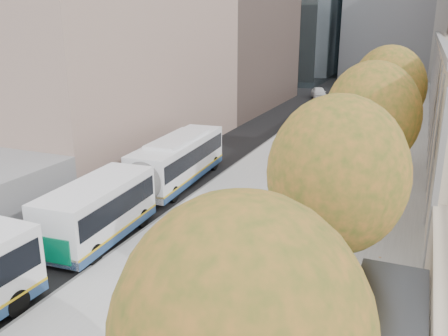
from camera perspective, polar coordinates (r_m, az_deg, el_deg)
The scene contains 8 objects.
bus_platform at distance 38.11m, azimuth 7.56°, elevation 2.42°, with size 4.25×150.00×0.15m, color silver.
sidewalk at distance 36.94m, azimuth 19.60°, elevation 1.03°, with size 4.75×150.00×0.08m, color gray.
bus_shelter at distance 13.76m, azimuth 19.96°, elevation -16.58°, with size 1.90×4.40×2.53m.
tree_c at distance 14.47m, azimuth 13.46°, elevation -0.83°, with size 4.20×4.20×7.28m.
tree_d at distance 23.12m, azimuth 17.36°, elevation 6.01°, with size 4.40×4.40×7.60m.
tree_e at distance 31.96m, azimuth 19.15°, elevation 9.09°, with size 4.60×4.60×7.92m.
bus_far at distance 26.24m, azimuth -8.83°, elevation -1.10°, with size 3.44×16.71×2.77m.
distant_car at distance 65.22m, azimuth 11.34°, elevation 8.87°, with size 1.73×4.29×1.46m, color white.
Camera 1 is at (5.69, -0.65, 9.56)m, focal length 38.00 mm.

